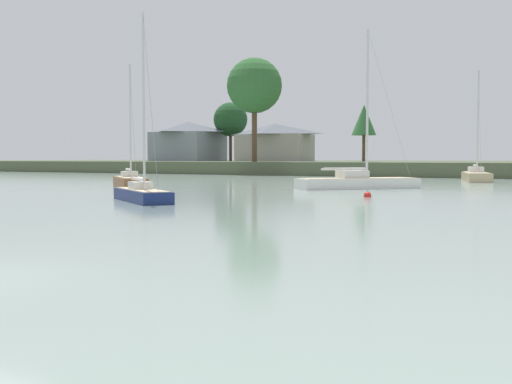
% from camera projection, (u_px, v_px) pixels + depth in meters
% --- Properties ---
extents(sailboat_wood, '(6.33, 6.00, 9.92)m').
position_uv_depth(sailboat_wood, '(130.00, 185.00, 50.15)').
color(sailboat_wood, brown).
rests_on(sailboat_wood, ground).
extents(sailboat_white, '(8.20, 8.54, 12.40)m').
position_uv_depth(sailboat_white, '(357.00, 185.00, 49.20)').
color(sailboat_white, white).
rests_on(sailboat_white, ground).
extents(sailboat_sand, '(4.55, 9.18, 11.36)m').
position_uv_depth(sailboat_sand, '(476.00, 179.00, 64.79)').
color(sailboat_sand, tan).
rests_on(sailboat_sand, ground).
extents(sailboat_navy, '(6.13, 5.08, 10.24)m').
position_uv_depth(sailboat_navy, '(142.00, 197.00, 34.88)').
color(sailboat_navy, navy).
rests_on(sailboat_navy, ground).
extents(mooring_buoy_red, '(0.45, 0.45, 0.51)m').
position_uv_depth(mooring_buoy_red, '(367.00, 195.00, 38.92)').
color(mooring_buoy_red, red).
rests_on(mooring_buoy_red, ground).
extents(shore_tree_inland_c, '(7.67, 7.67, 14.42)m').
position_uv_depth(shore_tree_inland_c, '(254.00, 86.00, 91.05)').
color(shore_tree_inland_c, brown).
rests_on(shore_tree_inland_c, far_shore_bank).
extents(shore_tree_left_mid, '(3.76, 3.76, 8.60)m').
position_uv_depth(shore_tree_left_mid, '(364.00, 120.00, 99.78)').
color(shore_tree_left_mid, brown).
rests_on(shore_tree_left_mid, far_shore_bank).
extents(shore_tree_far_right, '(5.79, 5.79, 10.02)m').
position_uv_depth(shore_tree_far_right, '(230.00, 120.00, 112.15)').
color(shore_tree_far_right, brown).
rests_on(shore_tree_far_right, far_shore_bank).
extents(cottage_eastern, '(10.99, 10.24, 6.78)m').
position_uv_depth(cottage_eastern, '(188.00, 141.00, 113.77)').
color(cottage_eastern, gray).
rests_on(cottage_eastern, far_shore_bank).
extents(cottage_near_water, '(12.19, 7.14, 6.03)m').
position_uv_depth(cottage_near_water, '(275.00, 142.00, 105.93)').
color(cottage_near_water, '#9E998E').
rests_on(cottage_near_water, far_shore_bank).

